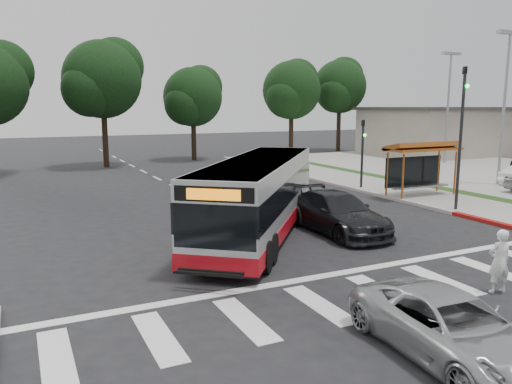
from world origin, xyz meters
TOP-DOWN VIEW (x-y plane):
  - ground at (0.00, 0.00)m, footprint 140.00×140.00m
  - sidewalk_east at (11.00, 8.00)m, footprint 4.00×40.00m
  - curb_east at (9.00, 8.00)m, footprint 0.30×40.00m
  - parking_lot at (23.00, 10.00)m, footprint 18.00×36.00m
  - commercial_building at (30.00, 22.00)m, footprint 14.00×10.00m
  - building_roof_cap at (30.00, 22.00)m, footprint 14.60×10.60m
  - crosswalk_ladder at (0.00, -5.00)m, footprint 18.00×2.60m
  - bus_shelter at (10.80, 5.10)m, footprint 4.20×1.60m
  - traffic_signal_ne_tall at (9.60, 1.49)m, footprint 0.18×0.37m
  - traffic_signal_ne_short at (9.60, 8.49)m, footprint 0.18×0.37m
  - lot_light_front at (18.00, 6.00)m, footprint 1.90×0.35m
  - lot_light_mid at (24.00, 16.00)m, footprint 1.90×0.35m
  - tree_ne_a at (16.08, 28.06)m, footprint 6.16×5.74m
  - tree_ne_b at (23.08, 30.06)m, footprint 6.16×5.74m
  - tree_north_a at (-1.92, 26.07)m, footprint 6.60×6.15m
  - tree_north_b at (6.07, 28.06)m, footprint 5.72×5.33m
  - transit_bus at (-0.39, 1.66)m, footprint 8.75×10.15m
  - pedestrian at (2.61, -6.32)m, footprint 0.69×0.54m
  - dark_sedan at (2.50, 0.76)m, footprint 2.24×5.30m
  - silver_suv_south at (-1.15, -8.26)m, footprint 2.28×4.54m

SIDE VIEW (x-z plane):
  - ground at x=0.00m, z-range 0.00..0.00m
  - crosswalk_ladder at x=0.00m, z-range 0.00..0.01m
  - parking_lot at x=23.00m, z-range 0.00..0.10m
  - sidewalk_east at x=11.00m, z-range 0.00..0.12m
  - curb_east at x=9.00m, z-range 0.00..0.15m
  - silver_suv_south at x=-1.15m, z-range 0.00..1.23m
  - dark_sedan at x=2.50m, z-range 0.00..1.53m
  - pedestrian at x=2.61m, z-range 0.00..1.69m
  - transit_bus at x=-0.39m, z-range 0.00..2.86m
  - commercial_building at x=30.00m, z-range 0.00..4.40m
  - bus_shelter at x=10.80m, z-range 0.92..3.78m
  - traffic_signal_ne_short at x=9.60m, z-range 0.48..4.48m
  - traffic_signal_ne_tall at x=9.60m, z-range 0.63..7.13m
  - building_roof_cap at x=30.00m, z-range 4.40..4.70m
  - tree_north_b at x=6.07m, z-range 1.45..9.88m
  - lot_light_front at x=18.00m, z-range 1.40..10.41m
  - lot_light_mid at x=24.00m, z-range 1.40..10.41m
  - tree_ne_a at x=16.08m, z-range 1.74..11.04m
  - tree_ne_b at x=23.08m, z-range 1.91..11.93m
  - tree_north_a at x=-1.92m, z-range 1.84..12.01m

